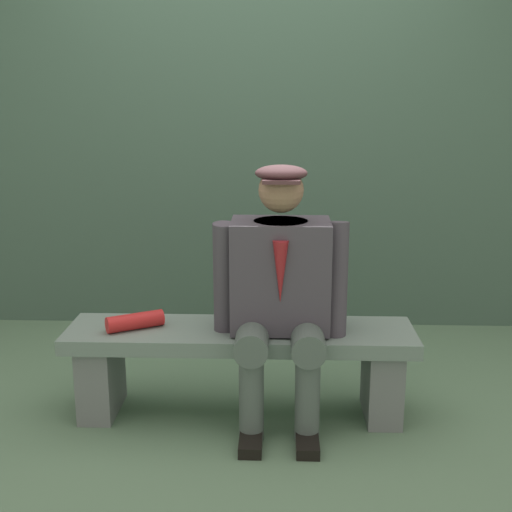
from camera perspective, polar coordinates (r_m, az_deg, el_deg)
ground_plane at (r=3.31m, az=-1.32°, el=-13.21°), size 30.00×30.00×0.00m
bench at (r=3.19m, az=-1.35°, el=-8.46°), size 1.62×0.40×0.43m
seated_man at (r=3.02m, az=2.08°, el=-2.71°), size 0.62×0.57×1.20m
rolled_magazine at (r=3.17m, az=-10.26°, el=-5.49°), size 0.27×0.19×0.08m
stadium_wall at (r=4.38m, az=-0.32°, el=9.25°), size 12.00×0.24×2.31m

